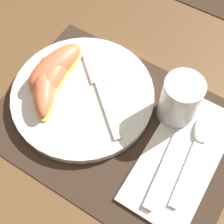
{
  "coord_description": "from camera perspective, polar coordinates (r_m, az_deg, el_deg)",
  "views": [
    {
      "loc": [
        0.12,
        -0.22,
        0.51
      ],
      "look_at": [
        -0.02,
        0.01,
        0.02
      ],
      "focal_mm": 50.0,
      "sensor_mm": 36.0,
      "label": 1
    }
  ],
  "objects": [
    {
      "name": "spoon",
      "position": [
        0.57,
        15.68,
        -4.88
      ],
      "size": [
        0.04,
        0.19,
        0.01
      ],
      "color": "silver",
      "rests_on": "napkin"
    },
    {
      "name": "citrus_wedge_2",
      "position": [
        0.58,
        -12.2,
        4.64
      ],
      "size": [
        0.11,
        0.13,
        0.04
      ],
      "color": "#F7C656",
      "rests_on": "plate"
    },
    {
      "name": "citrus_wedge_1",
      "position": [
        0.59,
        -10.59,
        6.53
      ],
      "size": [
        0.06,
        0.13,
        0.04
      ],
      "color": "#F7C656",
      "rests_on": "plate"
    },
    {
      "name": "citrus_wedge_0",
      "position": [
        0.6,
        -10.34,
        8.24
      ],
      "size": [
        0.07,
        0.14,
        0.04
      ],
      "color": "#F7C656",
      "rests_on": "plate"
    },
    {
      "name": "plate",
      "position": [
        0.59,
        -5.34,
        3.18
      ],
      "size": [
        0.27,
        0.27,
        0.02
      ],
      "color": "white",
      "rests_on": "placemat"
    },
    {
      "name": "placemat",
      "position": [
        0.57,
        1.1,
        -2.51
      ],
      "size": [
        0.44,
        0.31,
        0.0
      ],
      "color": "#38281E",
      "rests_on": "ground_plane"
    },
    {
      "name": "fork",
      "position": [
        0.59,
        -2.27,
        4.8
      ],
      "size": [
        0.16,
        0.15,
        0.0
      ],
      "color": "silver",
      "rests_on": "plate"
    },
    {
      "name": "juice_glass",
      "position": [
        0.55,
        12.17,
        1.77
      ],
      "size": [
        0.07,
        0.07,
        0.1
      ],
      "color": "silver",
      "rests_on": "placemat"
    },
    {
      "name": "knife",
      "position": [
        0.55,
        10.7,
        -7.64
      ],
      "size": [
        0.04,
        0.22,
        0.01
      ],
      "color": "silver",
      "rests_on": "napkin"
    },
    {
      "name": "ground_plane",
      "position": [
        0.57,
        1.1,
        -2.6
      ],
      "size": [
        3.0,
        3.0,
        0.0
      ],
      "primitive_type": "plane",
      "color": "brown"
    },
    {
      "name": "napkin",
      "position": [
        0.56,
        12.59,
        -7.77
      ],
      "size": [
        0.12,
        0.25,
        0.0
      ],
      "color": "white",
      "rests_on": "placemat"
    }
  ]
}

